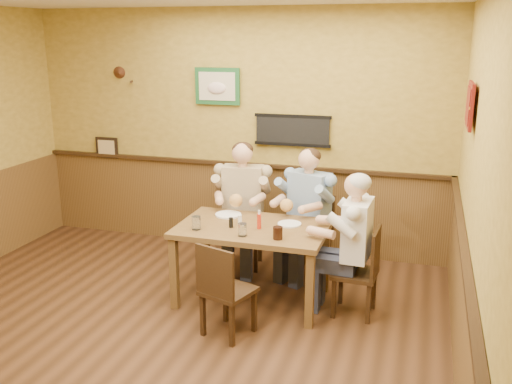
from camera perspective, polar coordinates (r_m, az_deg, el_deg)
room at (r=4.49m, az=-10.17°, el=4.95°), size 5.02×5.03×2.81m
dining_table at (r=5.40m, az=-0.35°, el=-4.35°), size 1.40×0.90×0.75m
chair_back_left at (r=6.27m, az=-1.28°, el=-3.64°), size 0.46×0.46×0.88m
chair_back_right at (r=6.10m, az=5.26°, el=-4.33°), size 0.51×0.51×0.86m
chair_right_end at (r=5.30m, az=9.89°, el=-7.80°), size 0.41×0.41×0.83m
chair_near_side at (r=4.88m, az=-2.78°, el=-9.61°), size 0.49×0.49×0.84m
diner_tan_shirt at (r=6.21m, az=-1.29°, el=-1.99°), size 0.66×0.66×1.26m
diner_blue_polo at (r=6.04m, az=5.31°, el=-2.68°), size 0.73×0.73×1.23m
diner_white_elder at (r=5.23m, az=9.98°, el=-6.00°), size 0.58×0.58×1.19m
water_glass_left at (r=5.29m, az=-5.99°, el=-3.10°), size 0.09×0.09×0.13m
water_glass_mid at (r=5.09m, az=-1.36°, el=-3.79°), size 0.10×0.10×0.12m
cola_tumbler at (r=5.02m, az=2.19°, el=-4.11°), size 0.11×0.11×0.11m
hot_sauce_bottle at (r=5.28m, az=0.32°, el=-2.86°), size 0.05×0.05×0.16m
salt_shaker at (r=5.39m, az=-1.62°, el=-2.81°), size 0.05×0.05×0.10m
pepper_shaker at (r=5.32m, az=-2.52°, el=-3.07°), size 0.05×0.05×0.10m
plate_far_left at (r=5.69m, az=-2.79°, el=-2.27°), size 0.32×0.32×0.02m
plate_far_right at (r=5.42m, az=3.37°, el=-3.20°), size 0.27×0.27×0.02m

